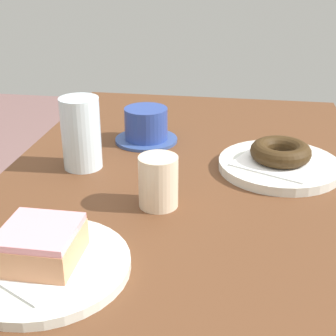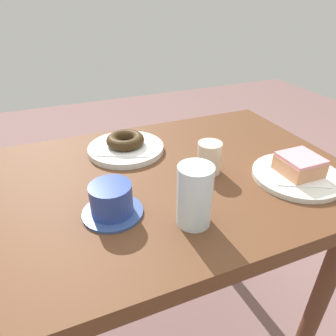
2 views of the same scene
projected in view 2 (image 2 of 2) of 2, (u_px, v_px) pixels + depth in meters
table at (161, 214)px, 0.81m from camera, size 0.95×0.63×0.78m
plate_glazed_square at (297, 176)px, 0.74m from camera, size 0.21×0.21×0.01m
napkin_glazed_square at (297, 173)px, 0.73m from camera, size 0.16×0.16×0.00m
donut_glazed_square at (299, 165)px, 0.72m from camera, size 0.09×0.09×0.04m
plate_chocolate_ring at (126, 148)px, 0.86m from camera, size 0.21×0.21×0.02m
napkin_chocolate_ring at (126, 145)px, 0.85m from camera, size 0.18×0.18×0.00m
donut_chocolate_ring at (125, 140)px, 0.84m from camera, size 0.10×0.10×0.03m
water_glass at (196, 195)px, 0.57m from camera, size 0.07×0.07×0.13m
coffee_cup at (111, 201)px, 0.61m from camera, size 0.12×0.12×0.07m
sugar_jar at (209, 158)px, 0.75m from camera, size 0.06×0.06×0.08m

